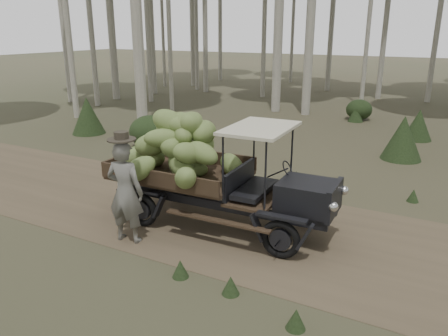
{
  "coord_description": "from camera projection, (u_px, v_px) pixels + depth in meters",
  "views": [
    {
      "loc": [
        1.61,
        -7.27,
        3.8
      ],
      "look_at": [
        -2.2,
        -0.19,
        1.22
      ],
      "focal_mm": 35.0,
      "sensor_mm": 36.0,
      "label": 1
    }
  ],
  "objects": [
    {
      "name": "farmer",
      "position": [
        125.0,
        191.0,
        7.89
      ],
      "size": [
        0.77,
        0.59,
        2.09
      ],
      "rotation": [
        0.0,
        0.0,
        3.31
      ],
      "color": "#63625B",
      "rests_on": "ground"
    },
    {
      "name": "undergrowth",
      "position": [
        389.0,
        203.0,
        8.53
      ],
      "size": [
        23.66,
        23.14,
        1.37
      ],
      "color": "#233319",
      "rests_on": "ground"
    },
    {
      "name": "banana_truck",
      "position": [
        199.0,
        157.0,
        8.6
      ],
      "size": [
        4.83,
        2.24,
        2.36
      ],
      "rotation": [
        0.0,
        0.0,
        0.03
      ],
      "color": "black",
      "rests_on": "ground"
    },
    {
      "name": "ground",
      "position": [
        335.0,
        246.0,
        7.98
      ],
      "size": [
        120.0,
        120.0,
        0.0
      ],
      "primitive_type": "plane",
      "color": "#473D2B",
      "rests_on": "ground"
    },
    {
      "name": "dirt_track",
      "position": [
        335.0,
        246.0,
        7.98
      ],
      "size": [
        70.0,
        4.0,
        0.01
      ],
      "primitive_type": "cube",
      "color": "brown",
      "rests_on": "ground"
    }
  ]
}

